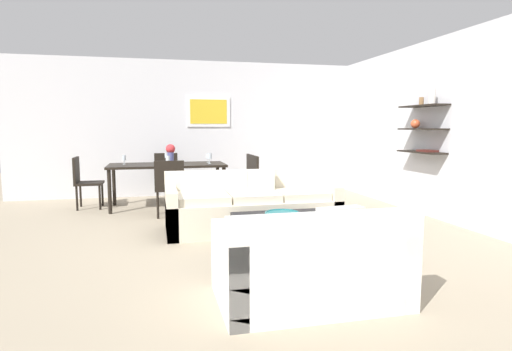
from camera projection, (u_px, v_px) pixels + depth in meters
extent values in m
plane|color=tan|center=(247.00, 236.00, 5.37)|extent=(18.00, 18.00, 0.00)
cube|color=silver|center=(225.00, 129.00, 8.70)|extent=(8.40, 0.06, 2.70)
cube|color=white|center=(209.00, 112.00, 8.54)|extent=(0.87, 0.02, 0.61)
cube|color=gold|center=(209.00, 112.00, 8.52)|extent=(0.74, 0.01, 0.49)
cube|color=silver|center=(430.00, 129.00, 6.50)|extent=(0.06, 8.20, 2.70)
cube|color=black|center=(423.00, 106.00, 6.38)|extent=(0.28, 0.90, 0.02)
cube|color=black|center=(422.00, 129.00, 6.42)|extent=(0.28, 0.90, 0.02)
cube|color=black|center=(421.00, 152.00, 6.46)|extent=(0.28, 0.90, 0.02)
cylinder|color=silver|center=(432.00, 97.00, 6.17)|extent=(0.10, 0.10, 0.22)
sphere|color=#D85933|center=(415.00, 124.00, 6.58)|extent=(0.14, 0.14, 0.14)
cylinder|color=olive|center=(421.00, 101.00, 6.42)|extent=(0.07, 0.07, 0.12)
cube|color=#4C1E19|center=(427.00, 151.00, 6.31)|extent=(0.20, 0.28, 0.03)
cube|color=beige|center=(252.00, 215.00, 5.67)|extent=(2.27, 0.90, 0.42)
cube|color=beige|center=(246.00, 182.00, 5.98)|extent=(2.27, 0.16, 0.36)
cube|color=beige|center=(171.00, 212.00, 5.42)|extent=(0.14, 0.90, 0.60)
cube|color=beige|center=(326.00, 205.00, 5.91)|extent=(0.14, 0.90, 0.60)
cube|color=beige|center=(203.00, 198.00, 5.45)|extent=(0.64, 0.70, 0.10)
cube|color=beige|center=(253.00, 196.00, 5.60)|extent=(0.64, 0.70, 0.10)
cube|color=beige|center=(300.00, 194.00, 5.76)|extent=(0.64, 0.70, 0.10)
cube|color=beige|center=(261.00, 184.00, 5.85)|extent=(0.37, 0.16, 0.36)
cube|color=white|center=(308.00, 274.00, 3.38)|extent=(1.44, 0.90, 0.42)
cube|color=white|center=(327.00, 238.00, 2.98)|extent=(1.44, 0.16, 0.36)
cube|color=white|center=(381.00, 257.00, 3.52)|extent=(0.14, 0.90, 0.60)
cube|color=white|center=(228.00, 269.00, 3.22)|extent=(0.14, 0.90, 0.60)
cube|color=white|center=(340.00, 239.00, 3.46)|extent=(0.56, 0.70, 0.10)
cube|color=white|center=(272.00, 243.00, 3.33)|extent=(0.56, 0.70, 0.10)
cube|color=white|center=(340.00, 231.00, 3.20)|extent=(0.37, 0.17, 0.36)
cube|color=black|center=(287.00, 236.00, 4.62)|extent=(1.07, 1.06, 0.38)
cylinder|color=#19666B|center=(282.00, 216.00, 4.59)|extent=(0.38, 0.38, 0.07)
torus|color=#19666B|center=(282.00, 213.00, 4.58)|extent=(0.38, 0.38, 0.02)
cylinder|color=silver|center=(310.00, 216.00, 4.55)|extent=(0.06, 0.06, 0.09)
cube|color=black|center=(167.00, 165.00, 7.24)|extent=(1.96, 0.87, 0.04)
cylinder|color=black|center=(110.00, 192.00, 6.71)|extent=(0.06, 0.06, 0.71)
cylinder|color=black|center=(224.00, 188.00, 7.14)|extent=(0.06, 0.06, 0.71)
cylinder|color=black|center=(114.00, 185.00, 7.44)|extent=(0.06, 0.06, 0.71)
cylinder|color=black|center=(218.00, 182.00, 7.86)|extent=(0.06, 0.06, 0.71)
cube|color=black|center=(89.00, 183.00, 7.17)|extent=(0.44, 0.44, 0.04)
cube|color=black|center=(76.00, 170.00, 7.10)|extent=(0.04, 0.44, 0.43)
cylinder|color=black|center=(100.00, 198.00, 7.06)|extent=(0.04, 0.04, 0.41)
cylinder|color=black|center=(102.00, 194.00, 7.41)|extent=(0.04, 0.04, 0.41)
cylinder|color=black|center=(77.00, 198.00, 6.98)|extent=(0.04, 0.04, 0.41)
cylinder|color=black|center=(81.00, 195.00, 7.33)|extent=(0.04, 0.04, 0.41)
cube|color=black|center=(239.00, 179.00, 7.77)|extent=(0.44, 0.44, 0.04)
cube|color=black|center=(250.00, 166.00, 7.79)|extent=(0.04, 0.44, 0.43)
cylinder|color=black|center=(228.00, 190.00, 7.93)|extent=(0.04, 0.04, 0.41)
cylinder|color=black|center=(232.00, 193.00, 7.58)|extent=(0.04, 0.04, 0.41)
cylinder|color=black|center=(247.00, 189.00, 8.01)|extent=(0.04, 0.04, 0.41)
cylinder|color=black|center=(251.00, 192.00, 7.66)|extent=(0.04, 0.04, 0.41)
cube|color=black|center=(244.00, 182.00, 7.39)|extent=(0.44, 0.44, 0.04)
cube|color=black|center=(255.00, 168.00, 7.41)|extent=(0.04, 0.44, 0.43)
cylinder|color=black|center=(232.00, 193.00, 7.55)|extent=(0.04, 0.04, 0.41)
cylinder|color=black|center=(236.00, 196.00, 7.20)|extent=(0.04, 0.04, 0.41)
cylinder|color=black|center=(252.00, 192.00, 7.63)|extent=(0.04, 0.04, 0.41)
cylinder|color=black|center=(256.00, 195.00, 7.28)|extent=(0.04, 0.04, 0.41)
cube|color=black|center=(169.00, 189.00, 6.55)|extent=(0.44, 0.44, 0.04)
cube|color=black|center=(169.00, 175.00, 6.33)|extent=(0.44, 0.04, 0.43)
cylinder|color=black|center=(181.00, 200.00, 6.79)|extent=(0.04, 0.04, 0.41)
cylinder|color=black|center=(158.00, 201.00, 6.71)|extent=(0.04, 0.04, 0.41)
cylinder|color=black|center=(182.00, 204.00, 6.44)|extent=(0.04, 0.04, 0.41)
cylinder|color=black|center=(158.00, 205.00, 6.36)|extent=(0.04, 0.04, 0.41)
cube|color=black|center=(167.00, 177.00, 8.01)|extent=(0.44, 0.44, 0.04)
cube|color=black|center=(166.00, 164.00, 8.18)|extent=(0.44, 0.04, 0.43)
cylinder|color=black|center=(157.00, 191.00, 7.82)|extent=(0.04, 0.04, 0.41)
cylinder|color=black|center=(177.00, 190.00, 7.90)|extent=(0.04, 0.04, 0.41)
cylinder|color=black|center=(157.00, 188.00, 8.17)|extent=(0.04, 0.04, 0.41)
cylinder|color=black|center=(176.00, 187.00, 8.25)|extent=(0.04, 0.04, 0.41)
cylinder|color=silver|center=(124.00, 164.00, 7.18)|extent=(0.06, 0.06, 0.01)
cylinder|color=silver|center=(124.00, 162.00, 7.18)|extent=(0.01, 0.01, 0.06)
cylinder|color=silver|center=(124.00, 158.00, 7.17)|extent=(0.06, 0.06, 0.09)
cylinder|color=silver|center=(210.00, 163.00, 7.30)|extent=(0.06, 0.06, 0.01)
cylinder|color=silver|center=(210.00, 161.00, 7.30)|extent=(0.01, 0.01, 0.08)
cylinder|color=silver|center=(210.00, 156.00, 7.29)|extent=(0.08, 0.08, 0.10)
cylinder|color=silver|center=(208.00, 162.00, 7.51)|extent=(0.06, 0.06, 0.01)
cylinder|color=silver|center=(208.00, 160.00, 7.51)|extent=(0.01, 0.01, 0.07)
cylinder|color=silver|center=(208.00, 156.00, 7.50)|extent=(0.07, 0.07, 0.08)
cylinder|color=silver|center=(168.00, 166.00, 6.88)|extent=(0.06, 0.06, 0.01)
cylinder|color=silver|center=(168.00, 163.00, 6.87)|extent=(0.01, 0.01, 0.08)
cylinder|color=silver|center=(168.00, 158.00, 6.86)|extent=(0.07, 0.07, 0.08)
cylinder|color=silver|center=(167.00, 162.00, 7.61)|extent=(0.06, 0.06, 0.01)
cylinder|color=silver|center=(167.00, 160.00, 7.60)|extent=(0.01, 0.01, 0.08)
cylinder|color=silver|center=(167.00, 155.00, 7.59)|extent=(0.06, 0.06, 0.09)
cylinder|color=#4C518C|center=(171.00, 158.00, 7.27)|extent=(0.11, 0.11, 0.20)
sphere|color=red|center=(170.00, 149.00, 7.25)|extent=(0.16, 0.16, 0.16)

